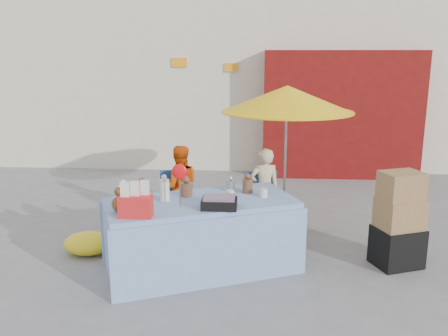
# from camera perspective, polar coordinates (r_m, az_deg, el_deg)

# --- Properties ---
(ground) EXTENTS (80.00, 80.00, 0.00)m
(ground) POSITION_cam_1_polar(r_m,az_deg,el_deg) (6.24, -0.44, -10.26)
(ground) COLOR slate
(ground) RESTS_ON ground
(backdrop) EXTENTS (14.00, 8.00, 7.80)m
(backdrop) POSITION_cam_1_polar(r_m,az_deg,el_deg) (13.23, 4.38, 16.02)
(backdrop) COLOR silver
(backdrop) RESTS_ON ground
(market_table) EXTENTS (2.47, 1.83, 1.35)m
(market_table) POSITION_cam_1_polar(r_m,az_deg,el_deg) (5.68, -2.84, -7.94)
(market_table) COLOR #7C96C6
(market_table) RESTS_ON ground
(chair_left) EXTENTS (0.58, 0.57, 0.85)m
(chair_left) POSITION_cam_1_polar(r_m,az_deg,el_deg) (7.02, -5.50, -5.36)
(chair_left) COLOR navy
(chair_left) RESTS_ON ground
(chair_right) EXTENTS (0.58, 0.57, 0.85)m
(chair_right) POSITION_cam_1_polar(r_m,az_deg,el_deg) (6.93, 4.80, -5.59)
(chair_right) COLOR navy
(chair_right) RESTS_ON ground
(vendor_orange) EXTENTS (0.70, 0.60, 1.23)m
(vendor_orange) POSITION_cam_1_polar(r_m,az_deg,el_deg) (7.04, -5.36, -2.23)
(vendor_orange) COLOR #DE520B
(vendor_orange) RESTS_ON ground
(vendor_beige) EXTENTS (0.50, 0.39, 1.21)m
(vendor_beige) POSITION_cam_1_polar(r_m,az_deg,el_deg) (6.95, 4.87, -2.51)
(vendor_beige) COLOR beige
(vendor_beige) RESTS_ON ground
(umbrella) EXTENTS (1.90, 1.90, 2.09)m
(umbrella) POSITION_cam_1_polar(r_m,az_deg,el_deg) (6.87, 7.60, 8.18)
(umbrella) COLOR gray
(umbrella) RESTS_ON ground
(box_stack) EXTENTS (0.65, 0.60, 1.18)m
(box_stack) POSITION_cam_1_polar(r_m,az_deg,el_deg) (6.10, 20.29, -6.24)
(box_stack) COLOR black
(box_stack) RESTS_ON ground
(tarp_bundle) EXTENTS (0.73, 0.64, 0.28)m
(tarp_bundle) POSITION_cam_1_polar(r_m,az_deg,el_deg) (6.44, -16.00, -8.69)
(tarp_bundle) COLOR yellow
(tarp_bundle) RESTS_ON ground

